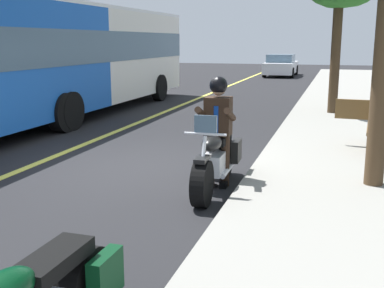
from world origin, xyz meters
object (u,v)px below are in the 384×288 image
(car_dark, at_px, (281,65))
(motorcycle_main, at_px, (215,161))
(rider_main, at_px, (218,122))
(bus_far, at_px, (88,53))
(bench_sidewalk, at_px, (381,121))

(car_dark, bearing_deg, motorcycle_main, 4.39)
(rider_main, bearing_deg, bus_far, -138.88)
(motorcycle_main, relative_size, rider_main, 1.27)
(motorcycle_main, height_order, bench_sidewalk, motorcycle_main)
(motorcycle_main, distance_m, bus_far, 9.41)
(car_dark, bearing_deg, rider_main, 4.41)
(car_dark, distance_m, bench_sidewalk, 22.22)
(bus_far, bearing_deg, car_dark, 166.94)
(bus_far, xyz_separation_m, bench_sidewalk, (3.98, 8.64, -1.16))
(bus_far, distance_m, car_dark, 18.28)
(motorcycle_main, xyz_separation_m, rider_main, (-0.19, -0.01, 0.58))
(car_dark, height_order, bench_sidewalk, car_dark)
(car_dark, bearing_deg, bench_sidewalk, 11.74)
(motorcycle_main, xyz_separation_m, bench_sidewalk, (-3.10, 2.61, 0.26))
(rider_main, distance_m, car_dark, 24.74)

